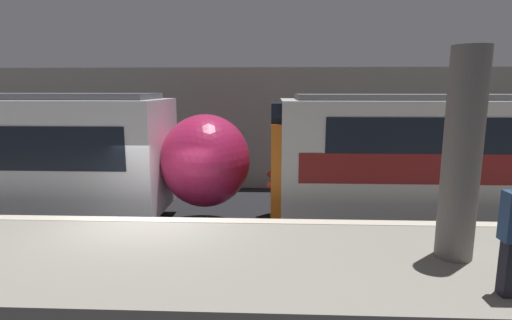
% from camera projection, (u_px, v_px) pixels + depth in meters
% --- Properties ---
extents(ground_plane, '(120.00, 120.00, 0.00)m').
position_uv_depth(ground_plane, '(154.00, 267.00, 8.70)').
color(ground_plane, black).
extents(platform, '(40.00, 3.58, 1.13)m').
position_uv_depth(platform, '(122.00, 282.00, 6.84)').
color(platform, gray).
rests_on(platform, ground).
extents(station_rear_barrier, '(50.00, 0.15, 4.61)m').
position_uv_depth(station_rear_barrier, '(206.00, 129.00, 15.32)').
color(station_rear_barrier, '#9E998E').
rests_on(station_rear_barrier, ground).
extents(support_pillar_near, '(0.58, 0.58, 3.35)m').
position_uv_depth(support_pillar_near, '(462.00, 156.00, 6.24)').
color(support_pillar_near, slate).
rests_on(support_pillar_near, platform).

